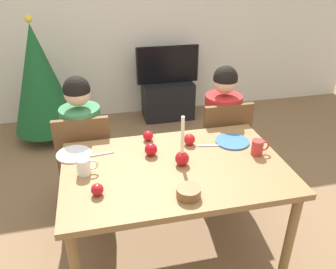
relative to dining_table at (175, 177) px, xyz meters
name	(u,v)px	position (x,y,z in m)	size (l,w,h in m)	color
ground_plane	(174,251)	(0.00, 0.00, -0.67)	(7.68, 7.68, 0.00)	brown
back_wall	(125,13)	(0.00, 2.60, 0.63)	(6.40, 0.10, 2.60)	silver
dining_table	(175,177)	(0.00, 0.00, 0.00)	(1.40, 0.90, 0.75)	olive
chair_left	(86,158)	(-0.57, 0.61, -0.15)	(0.40, 0.40, 0.90)	brown
chair_right	(222,143)	(0.56, 0.61, -0.15)	(0.40, 0.40, 0.90)	brown
person_left_child	(85,150)	(-0.57, 0.64, -0.10)	(0.30, 0.30, 1.17)	#33384C
person_right_child	(221,135)	(0.56, 0.64, -0.10)	(0.30, 0.30, 1.17)	#33384C
tv_stand	(168,100)	(0.47, 2.30, -0.43)	(0.64, 0.40, 0.48)	black
tv	(168,65)	(0.47, 2.30, 0.04)	(0.79, 0.05, 0.46)	black
christmas_tree	(40,79)	(-1.03, 2.02, 0.06)	(0.71, 0.71, 1.40)	brown
candle_centerpiece	(182,155)	(0.05, 0.01, 0.15)	(0.09, 0.09, 0.34)	red
plate_left	(74,154)	(-0.62, 0.28, 0.09)	(0.23, 0.23, 0.01)	silver
plate_right	(232,141)	(0.47, 0.21, 0.09)	(0.24, 0.24, 0.01)	teal
mug_left	(84,166)	(-0.55, 0.04, 0.14)	(0.13, 0.08, 0.10)	white
mug_right	(258,147)	(0.57, 0.02, 0.14)	(0.12, 0.08, 0.10)	#B72D2D
fork_left	(100,154)	(-0.45, 0.24, 0.09)	(0.18, 0.01, 0.01)	silver
fork_right	(210,146)	(0.30, 0.19, 0.09)	(0.18, 0.01, 0.01)	silver
bowl_walnuts	(188,192)	(0.00, -0.31, 0.11)	(0.14, 0.14, 0.06)	brown
apple_near_candle	(151,149)	(-0.12, 0.16, 0.13)	(0.08, 0.08, 0.08)	red
apple_by_left_plate	(148,136)	(-0.11, 0.36, 0.12)	(0.07, 0.07, 0.07)	red
apple_by_right_mug	(97,190)	(-0.49, -0.19, 0.12)	(0.07, 0.07, 0.07)	#B2141A
apple_far_edge	(189,139)	(0.16, 0.24, 0.12)	(0.08, 0.08, 0.08)	red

